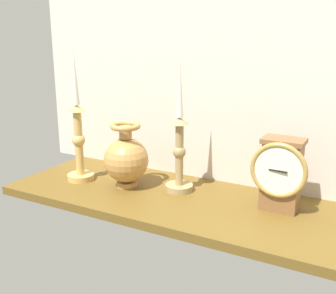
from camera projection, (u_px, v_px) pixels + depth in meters
The scene contains 6 objects.
ground_plane at pixel (179, 201), 114.74cm from camera, with size 100.00×36.00×2.40cm, color brown.
back_wall at pixel (209, 73), 121.32cm from camera, with size 120.00×2.00×65.00cm, color beige.
mantel_clock at pixel (281, 173), 103.56cm from camera, with size 14.21×7.99×18.85cm.
candlestick_tall_left at pixel (179, 149), 116.05cm from camera, with size 8.06×8.06×38.15cm.
candlestick_tall_center at pixel (79, 139), 124.71cm from camera, with size 8.19×8.19×39.98cm.
brass_vase_bulbous at pixel (126, 159), 120.02cm from camera, with size 13.12×13.12×19.09cm.
Camera 1 is at (48.26, -94.94, 44.20)cm, focal length 44.08 mm.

